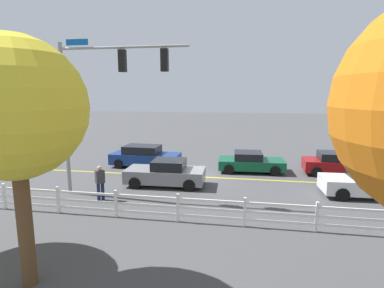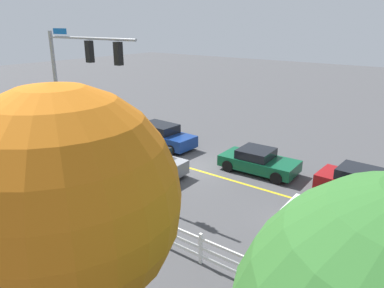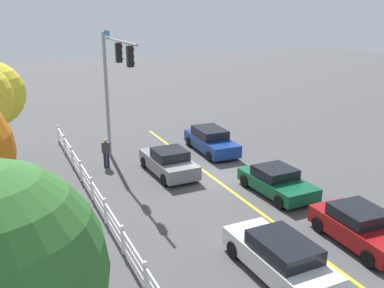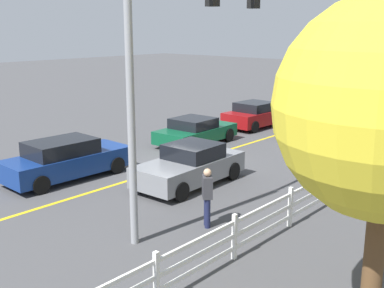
{
  "view_description": "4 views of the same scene",
  "coord_description": "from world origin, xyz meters",
  "px_view_note": "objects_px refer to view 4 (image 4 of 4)",
  "views": [
    {
      "loc": [
        -2.88,
        17.56,
        5.06
      ],
      "look_at": [
        0.19,
        -0.16,
        1.99
      ],
      "focal_mm": 28.24,
      "sensor_mm": 36.0,
      "label": 1
    },
    {
      "loc": [
        -11.75,
        14.98,
        7.79
      ],
      "look_at": [
        -0.8,
        0.74,
        1.77
      ],
      "focal_mm": 34.04,
      "sensor_mm": 36.0,
      "label": 2
    },
    {
      "loc": [
        -19.68,
        10.14,
        8.72
      ],
      "look_at": [
        0.41,
        0.95,
        1.83
      ],
      "focal_mm": 41.06,
      "sensor_mm": 36.0,
      "label": 3
    },
    {
      "loc": [
        13.4,
        12.76,
        5.45
      ],
      "look_at": [
        0.3,
        1.17,
        1.17
      ],
      "focal_mm": 44.84,
      "sensor_mm": 36.0,
      "label": 4
    }
  ],
  "objects_px": {
    "pedestrian": "(207,195)",
    "car_2": "(328,123)",
    "car_3": "(66,159)",
    "car_0": "(190,166)",
    "car_4": "(256,115)",
    "car_1": "(195,131)"
  },
  "relations": [
    {
      "from": "car_0",
      "to": "car_1",
      "type": "height_order",
      "value": "car_0"
    },
    {
      "from": "car_0",
      "to": "pedestrian",
      "type": "height_order",
      "value": "pedestrian"
    },
    {
      "from": "car_2",
      "to": "car_1",
      "type": "bearing_deg",
      "value": -35.75
    },
    {
      "from": "car_3",
      "to": "car_4",
      "type": "xyz_separation_m",
      "value": [
        -12.44,
        -0.08,
        -0.04
      ]
    },
    {
      "from": "car_3",
      "to": "pedestrian",
      "type": "xyz_separation_m",
      "value": [
        -0.06,
        6.68,
        0.2
      ]
    },
    {
      "from": "car_1",
      "to": "car_3",
      "type": "xyz_separation_m",
      "value": [
        7.16,
        -0.05,
        0.1
      ]
    },
    {
      "from": "car_2",
      "to": "car_3",
      "type": "xyz_separation_m",
      "value": [
        12.92,
        -3.97,
        0.02
      ]
    },
    {
      "from": "car_1",
      "to": "car_4",
      "type": "distance_m",
      "value": 5.29
    },
    {
      "from": "car_3",
      "to": "car_1",
      "type": "bearing_deg",
      "value": 1.38
    },
    {
      "from": "car_0",
      "to": "pedestrian",
      "type": "relative_size",
      "value": 2.58
    },
    {
      "from": "pedestrian",
      "to": "car_2",
      "type": "bearing_deg",
      "value": -124.5
    },
    {
      "from": "car_1",
      "to": "pedestrian",
      "type": "bearing_deg",
      "value": -139.15
    },
    {
      "from": "car_1",
      "to": "pedestrian",
      "type": "distance_m",
      "value": 9.72
    },
    {
      "from": "car_0",
      "to": "car_3",
      "type": "height_order",
      "value": "car_3"
    },
    {
      "from": "car_0",
      "to": "car_4",
      "type": "relative_size",
      "value": 1.06
    },
    {
      "from": "car_4",
      "to": "pedestrian",
      "type": "height_order",
      "value": "pedestrian"
    },
    {
      "from": "car_0",
      "to": "car_4",
      "type": "bearing_deg",
      "value": -160.33
    },
    {
      "from": "car_2",
      "to": "car_3",
      "type": "height_order",
      "value": "car_3"
    },
    {
      "from": "car_0",
      "to": "car_1",
      "type": "bearing_deg",
      "value": -142.62
    },
    {
      "from": "car_0",
      "to": "car_2",
      "type": "height_order",
      "value": "car_0"
    },
    {
      "from": "car_0",
      "to": "car_2",
      "type": "bearing_deg",
      "value": 177.37
    },
    {
      "from": "car_4",
      "to": "car_3",
      "type": "bearing_deg",
      "value": -177.62
    }
  ]
}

